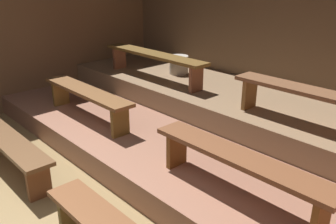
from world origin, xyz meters
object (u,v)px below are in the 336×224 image
Objects in this scene: bench_middle_right at (324,100)px; bench_lower_left at (86,95)px; bench_middle_left at (153,58)px; pail_middle at (179,65)px; bench_lower_right at (238,163)px; bench_floor_left at (8,144)px.

bench_lower_left is at bearing -153.77° from bench_middle_right.
bench_middle_left is 0.51m from pail_middle.
bench_lower_right is 5.73× the size of pail_middle.
bench_middle_left is (-0.23, 2.26, 0.55)m from bench_floor_left.
bench_middle_right is at bearing -10.87° from pail_middle.
bench_lower_left is (-0.13, 1.05, 0.27)m from bench_floor_left.
bench_lower_left is 0.85× the size of bench_middle_left.
bench_floor_left is at bearing -83.11° from bench_lower_left.
bench_lower_left is 2.33m from bench_lower_right.
pail_middle reaches higher than bench_lower_right.
pail_middle is at bearing 93.92° from bench_floor_left.
bench_lower_right is 1.24m from bench_middle_right.
bench_middle_left is at bearing 153.77° from bench_lower_right.
bench_floor_left is 3.28m from bench_middle_right.
bench_lower_left is 1.68m from pail_middle.
bench_floor_left is 1.01× the size of bench_lower_left.
bench_lower_right is 2.73m from bench_middle_left.
bench_lower_right is at bearing -35.05° from pail_middle.
bench_middle_left is at bearing 180.00° from bench_middle_right.
bench_middle_left is at bearing 94.87° from bench_lower_left.
bench_floor_left is 2.77m from pail_middle.
bench_middle_right is 6.73× the size of pail_middle.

